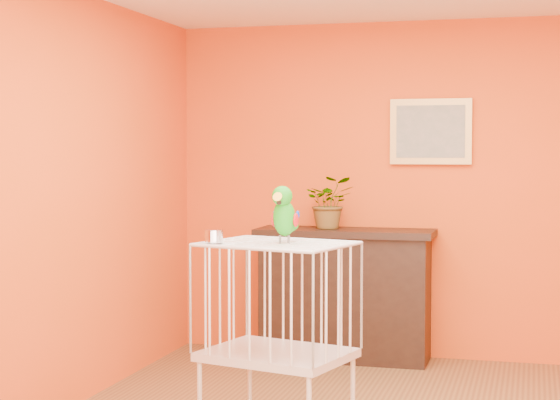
% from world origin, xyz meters
% --- Properties ---
extents(room_shell, '(4.50, 4.50, 4.50)m').
position_xyz_m(room_shell, '(0.00, 0.00, 1.58)').
color(room_shell, '#E14A15').
rests_on(room_shell, ground).
extents(console_cabinet, '(1.35, 0.49, 1.01)m').
position_xyz_m(console_cabinet, '(-0.62, 2.01, 0.50)').
color(console_cabinet, black).
rests_on(console_cabinet, ground).
extents(potted_plant, '(0.45, 0.48, 0.31)m').
position_xyz_m(potted_plant, '(-0.74, 2.07, 1.16)').
color(potted_plant, '#26722D').
rests_on(potted_plant, console_cabinet).
extents(framed_picture, '(0.62, 0.04, 0.50)m').
position_xyz_m(framed_picture, '(0.00, 2.22, 1.75)').
color(framed_picture, '#BE8D44').
rests_on(framed_picture, room_shell).
extents(birdcage, '(0.84, 0.72, 1.12)m').
position_xyz_m(birdcage, '(-0.53, -0.26, 0.58)').
color(birdcage, beige).
rests_on(birdcage, ground).
extents(feed_cup, '(0.09, 0.09, 0.07)m').
position_xyz_m(feed_cup, '(-0.85, -0.37, 1.16)').
color(feed_cup, silver).
rests_on(feed_cup, birdcage).
extents(parrot, '(0.15, 0.27, 0.31)m').
position_xyz_m(parrot, '(-0.50, -0.26, 1.27)').
color(parrot, '#59544C').
rests_on(parrot, birdcage).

